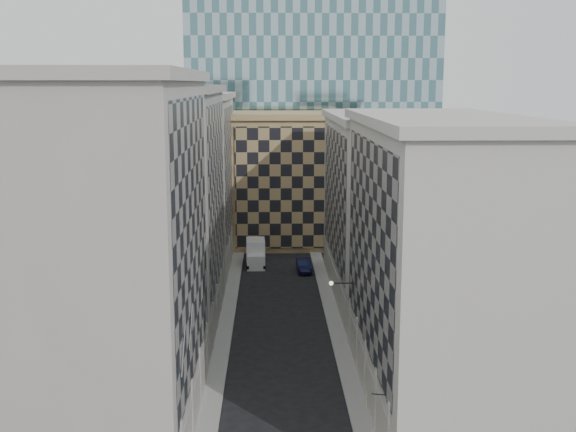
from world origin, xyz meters
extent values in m
cube|color=gray|center=(-5.25, 30.00, 0.07)|extent=(1.50, 100.00, 0.15)
cube|color=gray|center=(5.25, 30.00, 0.07)|extent=(1.50, 100.00, 0.15)
cube|color=#A49D94|center=(-11.00, 11.00, 11.50)|extent=(10.00, 22.00, 23.00)
cube|color=gray|center=(-6.12, 11.00, 13.00)|extent=(0.25, 19.36, 18.00)
cube|color=#A49D94|center=(-6.20, 11.00, 1.60)|extent=(0.45, 21.12, 3.20)
cube|color=#A49D94|center=(-11.00, 11.00, 23.35)|extent=(10.80, 22.80, 0.70)
cylinder|color=#A49D94|center=(-6.35, 8.25, 2.20)|extent=(0.90, 0.90, 4.40)
cylinder|color=#A49D94|center=(-6.35, 13.75, 2.20)|extent=(0.90, 0.90, 4.40)
cylinder|color=#A49D94|center=(-6.35, 19.25, 2.20)|extent=(0.90, 0.90, 4.40)
cube|color=gray|center=(-11.00, 33.00, 11.00)|extent=(10.00, 22.00, 22.00)
cube|color=gray|center=(-6.12, 33.00, 12.50)|extent=(0.25, 19.36, 17.00)
cube|color=gray|center=(-6.20, 33.00, 1.60)|extent=(0.45, 21.12, 3.20)
cube|color=gray|center=(-11.00, 33.00, 22.35)|extent=(10.80, 22.80, 0.70)
cylinder|color=gray|center=(-6.35, 24.75, 2.20)|extent=(0.90, 0.90, 4.40)
cylinder|color=gray|center=(-6.35, 30.25, 2.20)|extent=(0.90, 0.90, 4.40)
cylinder|color=gray|center=(-6.35, 35.75, 2.20)|extent=(0.90, 0.90, 4.40)
cylinder|color=gray|center=(-6.35, 41.25, 2.20)|extent=(0.90, 0.90, 4.40)
cube|color=#A49D94|center=(-11.00, 55.00, 10.50)|extent=(10.00, 22.00, 21.00)
cube|color=gray|center=(-6.12, 55.00, 12.00)|extent=(0.25, 19.36, 16.00)
cube|color=#A49D94|center=(-6.20, 55.00, 1.60)|extent=(0.45, 21.12, 3.20)
cube|color=#A49D94|center=(-11.00, 55.00, 21.35)|extent=(10.80, 22.80, 0.70)
cylinder|color=#A49D94|center=(-6.35, 46.75, 2.20)|extent=(0.90, 0.90, 4.40)
cylinder|color=#A49D94|center=(-6.35, 52.25, 2.20)|extent=(0.90, 0.90, 4.40)
cylinder|color=#A49D94|center=(-6.35, 57.75, 2.20)|extent=(0.90, 0.90, 4.40)
cylinder|color=#A49D94|center=(-6.35, 63.25, 2.20)|extent=(0.90, 0.90, 4.40)
cube|color=#BAB5AA|center=(11.00, 15.00, 10.00)|extent=(10.00, 26.00, 20.00)
cube|color=gray|center=(6.12, 15.00, 11.50)|extent=(0.25, 22.88, 15.00)
cube|color=#BAB5AA|center=(6.20, 15.00, 1.60)|extent=(0.45, 24.96, 3.20)
cube|color=#BAB5AA|center=(11.00, 15.00, 20.35)|extent=(10.80, 26.80, 0.70)
cylinder|color=#BAB5AA|center=(6.35, 9.80, 2.20)|extent=(0.90, 0.90, 4.40)
cylinder|color=#BAB5AA|center=(6.35, 15.00, 2.20)|extent=(0.90, 0.90, 4.40)
cylinder|color=#BAB5AA|center=(6.35, 20.20, 2.20)|extent=(0.90, 0.90, 4.40)
cylinder|color=#BAB5AA|center=(6.35, 25.40, 2.20)|extent=(0.90, 0.90, 4.40)
cube|color=#BAB5AA|center=(11.00, 42.00, 9.50)|extent=(10.00, 28.00, 19.00)
cube|color=gray|center=(6.12, 42.00, 11.00)|extent=(0.25, 24.64, 14.00)
cube|color=#BAB5AA|center=(6.20, 42.00, 1.60)|extent=(0.45, 26.88, 3.20)
cube|color=#BAB5AA|center=(11.00, 42.00, 19.35)|extent=(10.80, 28.80, 0.70)
cube|color=#9D7C53|center=(2.00, 68.00, 9.00)|extent=(16.00, 14.00, 18.00)
cube|color=tan|center=(2.00, 60.90, 9.00)|extent=(15.20, 0.25, 16.50)
cube|color=#9D7C53|center=(2.00, 68.00, 18.40)|extent=(16.80, 14.80, 0.80)
cube|color=#2C2722|center=(0.00, 82.00, 14.00)|extent=(6.00, 6.00, 28.00)
cube|color=#2C2722|center=(0.00, 82.00, 28.70)|extent=(7.00, 7.00, 1.40)
cylinder|color=gray|center=(-5.90, 4.00, 8.00)|extent=(0.10, 2.33, 2.33)
cylinder|color=gray|center=(-5.90, 8.00, 8.00)|extent=(0.10, 2.33, 2.33)
cylinder|color=black|center=(5.10, 24.00, 6.20)|extent=(1.80, 0.08, 0.08)
sphere|color=#FFE5B2|center=(4.20, 24.00, 6.20)|extent=(0.36, 0.36, 0.36)
cube|color=white|center=(-2.72, 52.70, 0.92)|extent=(2.33, 2.53, 1.85)
cube|color=white|center=(-2.80, 55.37, 1.59)|extent=(2.47, 3.77, 3.18)
cylinder|color=black|center=(-3.72, 51.85, 0.46)|extent=(0.34, 0.93, 0.92)
cylinder|color=black|center=(-1.67, 51.91, 0.46)|extent=(0.34, 0.93, 0.92)
cylinder|color=black|center=(-3.87, 56.57, 0.46)|extent=(0.34, 0.93, 0.92)
cylinder|color=black|center=(-1.81, 56.63, 0.46)|extent=(0.34, 0.93, 0.92)
imported|color=#0E1334|center=(3.20, 51.25, 0.78)|extent=(1.85, 4.80, 1.56)
cylinder|color=black|center=(5.60, 6.20, 4.21)|extent=(0.82, 0.23, 0.06)
cube|color=tan|center=(4.90, 6.20, 3.80)|extent=(0.21, 0.72, 0.73)
camera|label=1|loc=(-0.98, -34.82, 22.87)|focal=45.00mm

